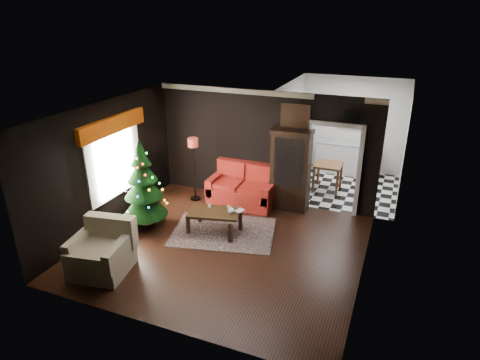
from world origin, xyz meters
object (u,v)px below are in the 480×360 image
at_px(floor_lamp, 194,169).
at_px(christmas_tree, 143,183).
at_px(kitchen_table, 327,177).
at_px(loveseat, 242,185).
at_px(curio_cabinet, 291,172).
at_px(wall_clock, 349,116).
at_px(teapot, 231,211).
at_px(coffee_table, 214,221).
at_px(armchair, 100,250).

xyz_separation_m(floor_lamp, christmas_tree, (-0.36, -1.67, 0.22)).
relative_size(christmas_tree, kitchen_table, 2.54).
bearing_deg(kitchen_table, loveseat, -137.49).
distance_m(curio_cabinet, kitchen_table, 1.67).
height_order(wall_clock, kitchen_table, wall_clock).
height_order(curio_cabinet, teapot, curio_cabinet).
height_order(coffee_table, teapot, teapot).
bearing_deg(christmas_tree, kitchen_table, 46.35).
bearing_deg(teapot, coffee_table, -174.18).
xyz_separation_m(loveseat, teapot, (0.34, -1.51, 0.08)).
height_order(curio_cabinet, christmas_tree, christmas_tree).
xyz_separation_m(armchair, wall_clock, (3.70, 4.07, 1.92)).
bearing_deg(floor_lamp, christmas_tree, -102.17).
relative_size(christmas_tree, armchair, 1.82).
height_order(floor_lamp, armchair, floor_lamp).
relative_size(curio_cabinet, floor_lamp, 1.17).
bearing_deg(wall_clock, armchair, -132.27).
bearing_deg(curio_cabinet, floor_lamp, -169.53).
height_order(armchair, teapot, armchair).
relative_size(coffee_table, kitchen_table, 1.45).
height_order(christmas_tree, wall_clock, wall_clock).
xyz_separation_m(loveseat, christmas_tree, (-1.57, -1.89, 0.55)).
bearing_deg(kitchen_table, coffee_table, -119.91).
xyz_separation_m(curio_cabinet, wall_clock, (1.20, 0.18, 1.43)).
bearing_deg(kitchen_table, floor_lamp, -148.22).
xyz_separation_m(coffee_table, teapot, (0.38, 0.04, 0.32)).
distance_m(curio_cabinet, christmas_tree, 3.44).
bearing_deg(teapot, floor_lamp, 140.22).
distance_m(curio_cabinet, floor_lamp, 2.41).
bearing_deg(loveseat, christmas_tree, -129.83).
relative_size(wall_clock, kitchen_table, 0.43).
height_order(loveseat, teapot, loveseat).
bearing_deg(kitchen_table, curio_cabinet, -114.44).
relative_size(floor_lamp, wall_clock, 5.07).
bearing_deg(armchair, christmas_tree, 87.49).
bearing_deg(coffee_table, loveseat, 88.48).
xyz_separation_m(curio_cabinet, coffee_table, (-1.19, -1.77, -0.69)).
bearing_deg(teapot, wall_clock, 43.57).
xyz_separation_m(loveseat, wall_clock, (2.35, 0.40, 1.88)).
height_order(loveseat, floor_lamp, floor_lamp).
height_order(loveseat, curio_cabinet, curio_cabinet).
distance_m(loveseat, kitchen_table, 2.45).
bearing_deg(curio_cabinet, christmas_tree, -142.28).
relative_size(curio_cabinet, wall_clock, 5.94).
xyz_separation_m(armchair, teapot, (1.69, 2.16, 0.12)).
distance_m(armchair, coffee_table, 2.50).
xyz_separation_m(floor_lamp, coffee_table, (1.17, -1.33, -0.57)).
distance_m(floor_lamp, coffee_table, 1.87).
bearing_deg(armchair, coffee_table, 48.76).
bearing_deg(floor_lamp, wall_clock, 9.82).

